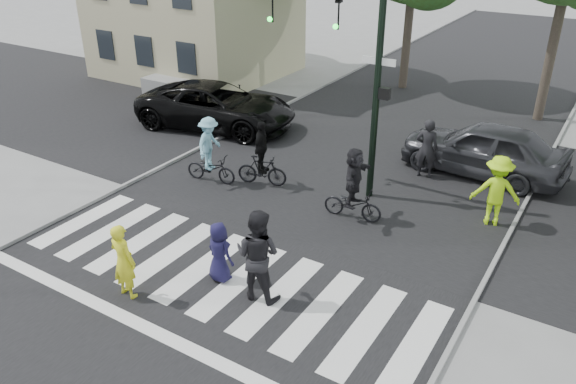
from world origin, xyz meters
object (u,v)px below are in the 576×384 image
at_px(pedestrian_adult, 258,255).
at_px(car_grey, 484,149).
at_px(pedestrian_woman, 123,261).
at_px(cyclist_mid, 262,159).
at_px(pedestrian_child, 219,252).
at_px(cyclist_right, 354,188).
at_px(traffic_signal, 349,53).
at_px(car_suv, 217,106).
at_px(cyclist_left, 210,154).

relative_size(pedestrian_adult, car_grey, 0.42).
relative_size(pedestrian_woman, cyclist_mid, 0.87).
bearing_deg(car_grey, cyclist_mid, -48.28).
bearing_deg(cyclist_mid, pedestrian_child, -66.68).
relative_size(pedestrian_adult, cyclist_right, 1.03).
xyz_separation_m(pedestrian_child, car_grey, (3.33, 8.49, 0.13)).
bearing_deg(pedestrian_woman, car_grey, -111.78).
height_order(traffic_signal, cyclist_mid, traffic_signal).
height_order(pedestrian_adult, car_suv, pedestrian_adult).
distance_m(pedestrian_woman, pedestrian_child, 1.97).
bearing_deg(traffic_signal, pedestrian_adult, -81.54).
bearing_deg(car_suv, cyclist_mid, -138.12).
height_order(traffic_signal, pedestrian_child, traffic_signal).
bearing_deg(cyclist_right, cyclist_mid, 172.44).
bearing_deg(cyclist_left, car_grey, 35.67).
bearing_deg(cyclist_right, traffic_signal, 125.44).
height_order(traffic_signal, cyclist_left, traffic_signal).
bearing_deg(cyclist_left, traffic_signal, 24.66).
distance_m(traffic_signal, pedestrian_adult, 6.19).
xyz_separation_m(pedestrian_woman, cyclist_mid, (-0.59, 5.84, -0.05)).
xyz_separation_m(pedestrian_woman, car_grey, (4.63, 9.96, -0.02)).
relative_size(cyclist_mid, car_suv, 0.33).
height_order(cyclist_right, car_suv, cyclist_right).
xyz_separation_m(cyclist_left, car_grey, (6.61, 4.74, -0.04)).
bearing_deg(car_suv, pedestrian_child, -152.26).
bearing_deg(car_suv, cyclist_right, -127.01).
bearing_deg(pedestrian_child, traffic_signal, -82.72).
height_order(traffic_signal, pedestrian_woman, traffic_signal).
distance_m(pedestrian_adult, cyclist_left, 5.75).
height_order(cyclist_mid, car_suv, cyclist_mid).
bearing_deg(car_grey, cyclist_right, -21.43).
xyz_separation_m(traffic_signal, cyclist_mid, (-2.12, -0.99, -3.11)).
xyz_separation_m(traffic_signal, pedestrian_child, (-0.23, -5.36, -3.21)).
bearing_deg(traffic_signal, cyclist_right, -54.56).
bearing_deg(cyclist_mid, car_suv, 142.86).
relative_size(pedestrian_woman, pedestrian_adult, 0.84).
relative_size(cyclist_mid, car_grey, 0.40).
bearing_deg(traffic_signal, cyclist_mid, -154.96).
bearing_deg(pedestrian_adult, car_suv, -52.76).
bearing_deg(pedestrian_woman, cyclist_mid, -81.11).
bearing_deg(cyclist_left, car_suv, 126.11).
relative_size(cyclist_mid, cyclist_right, 0.99).
xyz_separation_m(pedestrian_adult, cyclist_left, (-4.31, 3.80, -0.15)).
bearing_deg(traffic_signal, car_grey, 45.31).
distance_m(pedestrian_adult, cyclist_mid, 5.30).
height_order(cyclist_left, car_grey, cyclist_left).
relative_size(pedestrian_woman, cyclist_right, 0.86).
bearing_deg(car_grey, car_suv, -80.47).
bearing_deg(cyclist_mid, cyclist_left, -155.94).
height_order(traffic_signal, car_suv, traffic_signal).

